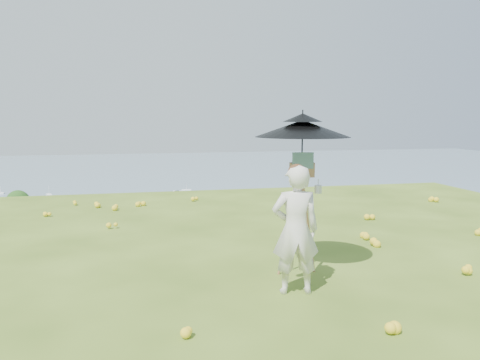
{
  "coord_description": "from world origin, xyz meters",
  "views": [
    {
      "loc": [
        -2.68,
        -6.77,
        2.2
      ],
      "look_at": [
        -0.86,
        1.59,
        1.03
      ],
      "focal_mm": 35.0,
      "sensor_mm": 36.0,
      "label": 1
    }
  ],
  "objects": [
    {
      "name": "ground",
      "position": [
        0.0,
        0.0,
        0.0
      ],
      "size": [
        14.0,
        14.0,
        0.0
      ],
      "primitive_type": "plane",
      "color": "#47631C",
      "rests_on": "ground"
    },
    {
      "name": "slope_trees",
      "position": [
        0.0,
        35.0,
        -15.0
      ],
      "size": [
        110.0,
        50.0,
        6.0
      ],
      "primitive_type": null,
      "color": "#214B16",
      "rests_on": "forest_slope"
    },
    {
      "name": "painter_cap",
      "position": [
        -0.81,
        -1.41,
        1.57
      ],
      "size": [
        0.27,
        0.29,
        0.1
      ],
      "primitive_type": null,
      "rotation": [
        0.0,
        0.0,
        -0.29
      ],
      "color": "#D57587",
      "rests_on": "painter"
    },
    {
      "name": "field_easel",
      "position": [
        -0.54,
        -0.86,
        0.86
      ],
      "size": [
        0.76,
        0.76,
        1.73
      ],
      "primitive_type": null,
      "rotation": [
        0.0,
        0.0,
        -0.17
      ],
      "color": "#A86B46",
      "rests_on": "ground"
    },
    {
      "name": "moored_boats",
      "position": [
        -12.5,
        161.0,
        -33.65
      ],
      "size": [
        140.0,
        140.0,
        0.7
      ],
      "primitive_type": null,
      "color": "white",
      "rests_on": "bay_water"
    },
    {
      "name": "harbor_town",
      "position": [
        0.0,
        75.0,
        -29.5
      ],
      "size": [
        110.0,
        22.0,
        5.0
      ],
      "primitive_type": null,
      "color": "silver",
      "rests_on": "shoreline_tier"
    },
    {
      "name": "painter",
      "position": [
        -0.81,
        -1.41,
        0.81
      ],
      "size": [
        0.64,
        0.46,
        1.62
      ],
      "primitive_type": "imported",
      "rotation": [
        0.0,
        0.0,
        3.0
      ],
      "color": "beige",
      "rests_on": "ground"
    },
    {
      "name": "wildflowers",
      "position": [
        0.0,
        0.25,
        0.06
      ],
      "size": [
        10.0,
        10.5,
        0.12
      ],
      "primitive_type": null,
      "color": "yellow",
      "rests_on": "ground"
    },
    {
      "name": "sun_umbrella",
      "position": [
        -0.53,
        -0.83,
        1.85
      ],
      "size": [
        1.64,
        1.64,
        0.86
      ],
      "primitive_type": null,
      "rotation": [
        0.0,
        0.0,
        -0.35
      ],
      "color": "black",
      "rests_on": "field_easel"
    },
    {
      "name": "shoreline_tier",
      "position": [
        0.0,
        75.0,
        -36.0
      ],
      "size": [
        170.0,
        28.0,
        8.0
      ],
      "primitive_type": "cube",
      "color": "slate",
      "rests_on": "bay_water"
    },
    {
      "name": "bay_water",
      "position": [
        0.0,
        240.0,
        -34.0
      ],
      "size": [
        700.0,
        700.0,
        0.0
      ],
      "primitive_type": "plane",
      "color": "#6D8E9C",
      "rests_on": "ground"
    }
  ]
}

